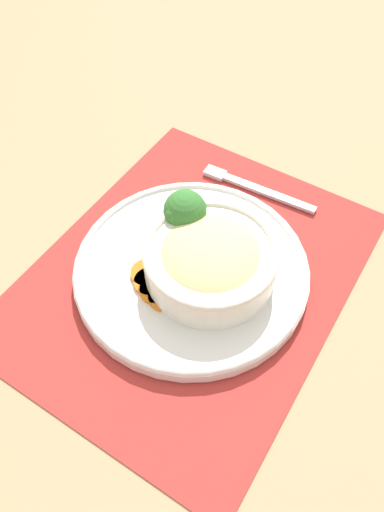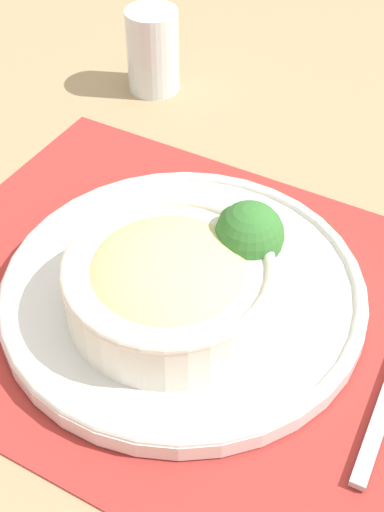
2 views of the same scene
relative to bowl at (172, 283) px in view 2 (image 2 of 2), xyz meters
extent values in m
plane|color=tan|center=(0.00, 0.03, -0.05)|extent=(4.00, 4.00, 0.00)
cube|color=#B2332D|center=(0.00, 0.03, -0.05)|extent=(0.53, 0.43, 0.00)
cylinder|color=white|center=(0.00, 0.03, -0.04)|extent=(0.31, 0.31, 0.02)
torus|color=white|center=(0.00, 0.03, -0.03)|extent=(0.31, 0.31, 0.01)
cylinder|color=silver|center=(0.00, 0.00, -0.01)|extent=(0.17, 0.17, 0.05)
torus|color=silver|center=(0.00, 0.00, 0.02)|extent=(0.17, 0.17, 0.01)
ellipsoid|color=beige|center=(0.00, 0.00, 0.00)|extent=(0.14, 0.14, 0.05)
cylinder|color=#84AD5B|center=(0.04, 0.06, -0.02)|extent=(0.03, 0.03, 0.03)
sphere|color=#387A33|center=(0.04, 0.06, 0.02)|extent=(0.06, 0.06, 0.06)
sphere|color=#387A33|center=(0.03, 0.07, 0.02)|extent=(0.03, 0.03, 0.03)
sphere|color=#387A33|center=(0.06, 0.05, 0.02)|extent=(0.02, 0.02, 0.02)
cylinder|color=orange|center=(-0.04, 0.07, -0.03)|extent=(0.04, 0.04, 0.01)
cylinder|color=orange|center=(-0.05, 0.06, -0.03)|extent=(0.04, 0.04, 0.01)
cylinder|color=orange|center=(-0.06, 0.05, -0.03)|extent=(0.04, 0.04, 0.01)
cylinder|color=orange|center=(-0.06, 0.03, -0.03)|extent=(0.04, 0.04, 0.01)
cylinder|color=silver|center=(-0.18, 0.34, 0.00)|extent=(0.06, 0.06, 0.10)
cylinder|color=silver|center=(-0.18, 0.34, -0.02)|extent=(0.05, 0.05, 0.06)
camera|label=1|loc=(-0.35, -0.15, 0.50)|focal=35.00mm
camera|label=2|loc=(0.17, -0.35, 0.41)|focal=50.00mm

